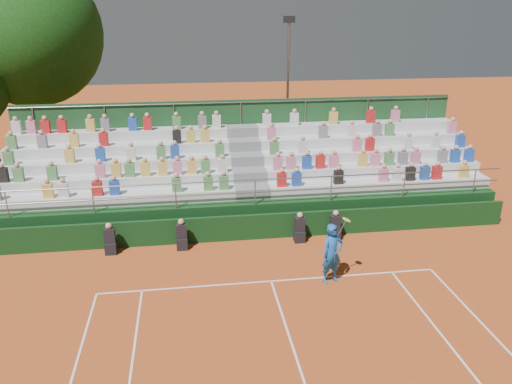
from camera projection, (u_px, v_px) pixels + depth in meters
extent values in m
plane|color=#B54D1E|center=(271.00, 281.00, 16.17)|extent=(90.00, 90.00, 0.00)
cube|color=white|center=(271.00, 281.00, 16.17)|extent=(11.00, 0.06, 0.01)
cube|color=white|center=(291.00, 343.00, 13.20)|extent=(0.06, 6.40, 0.01)
cube|color=black|center=(257.00, 227.00, 18.97)|extent=(20.00, 0.15, 1.00)
cube|color=black|center=(111.00, 248.00, 17.94)|extent=(0.40, 0.40, 0.44)
cube|color=black|center=(110.00, 236.00, 17.77)|extent=(0.38, 0.25, 0.55)
sphere|color=tan|center=(109.00, 226.00, 17.64)|extent=(0.22, 0.22, 0.22)
cube|color=black|center=(182.00, 243.00, 18.27)|extent=(0.40, 0.40, 0.44)
cube|color=black|center=(181.00, 231.00, 18.10)|extent=(0.38, 0.25, 0.55)
sphere|color=tan|center=(181.00, 222.00, 17.97)|extent=(0.22, 0.22, 0.22)
cube|color=black|center=(299.00, 236.00, 18.85)|extent=(0.40, 0.40, 0.44)
cube|color=black|center=(300.00, 224.00, 18.68)|extent=(0.38, 0.25, 0.55)
sphere|color=tan|center=(300.00, 215.00, 18.55)|extent=(0.22, 0.22, 0.22)
cube|color=black|center=(335.00, 234.00, 19.03)|extent=(0.40, 0.40, 0.44)
cube|color=black|center=(335.00, 222.00, 18.86)|extent=(0.38, 0.25, 0.55)
sphere|color=tan|center=(336.00, 213.00, 18.73)|extent=(0.22, 0.22, 0.22)
cube|color=black|center=(247.00, 196.00, 21.81)|extent=(20.00, 5.20, 1.20)
cube|color=silver|center=(115.00, 198.00, 19.27)|extent=(9.30, 0.85, 0.42)
cube|color=silver|center=(380.00, 185.00, 20.67)|extent=(9.30, 0.85, 0.42)
cube|color=slate|center=(252.00, 191.00, 19.97)|extent=(1.40, 0.85, 0.42)
cube|color=silver|center=(117.00, 181.00, 19.91)|extent=(9.30, 0.85, 0.42)
cube|color=silver|center=(373.00, 169.00, 21.31)|extent=(9.30, 0.85, 0.42)
cube|color=slate|center=(249.00, 175.00, 20.61)|extent=(1.40, 0.85, 0.42)
cube|color=silver|center=(118.00, 164.00, 20.55)|extent=(9.30, 0.85, 0.42)
cube|color=silver|center=(367.00, 154.00, 21.95)|extent=(9.30, 0.85, 0.42)
cube|color=slate|center=(247.00, 159.00, 21.25)|extent=(1.40, 0.85, 0.42)
cube|color=silver|center=(119.00, 149.00, 21.19)|extent=(9.30, 0.85, 0.42)
cube|color=silver|center=(361.00, 140.00, 22.59)|extent=(9.30, 0.85, 0.42)
cube|color=slate|center=(244.00, 145.00, 21.89)|extent=(1.40, 0.85, 0.42)
cube|color=silver|center=(121.00, 135.00, 21.83)|extent=(9.30, 0.85, 0.42)
cube|color=silver|center=(356.00, 127.00, 23.24)|extent=(9.30, 0.85, 0.42)
cube|color=slate|center=(242.00, 131.00, 22.53)|extent=(1.40, 0.85, 0.42)
cube|color=#1B4823|center=(241.00, 147.00, 23.33)|extent=(20.00, 0.12, 4.40)
cylinder|color=gray|center=(255.00, 180.00, 18.88)|extent=(20.00, 0.05, 0.05)
cylinder|color=gray|center=(241.00, 102.00, 22.50)|extent=(20.00, 0.05, 0.05)
cube|color=gold|center=(48.00, 191.00, 18.64)|extent=(0.36, 0.24, 0.56)
cube|color=silver|center=(64.00, 190.00, 18.72)|extent=(0.36, 0.24, 0.56)
cube|color=red|center=(97.00, 188.00, 18.88)|extent=(0.36, 0.24, 0.56)
cube|color=#1E4CB2|center=(114.00, 188.00, 18.96)|extent=(0.36, 0.24, 0.56)
cube|color=#4C8C4C|center=(177.00, 185.00, 19.27)|extent=(0.36, 0.24, 0.56)
cube|color=#4C8C4C|center=(208.00, 183.00, 19.43)|extent=(0.36, 0.24, 0.56)
cube|color=#4C8C4C|center=(224.00, 182.00, 19.51)|extent=(0.36, 0.24, 0.56)
cube|color=black|center=(3.00, 175.00, 19.05)|extent=(0.36, 0.24, 0.56)
cube|color=#4C8C4C|center=(18.00, 174.00, 19.12)|extent=(0.36, 0.24, 0.56)
cube|color=#4C8C4C|center=(52.00, 173.00, 19.29)|extent=(0.36, 0.24, 0.56)
cube|color=pink|center=(100.00, 171.00, 19.52)|extent=(0.36, 0.24, 0.56)
cube|color=gold|center=(116.00, 170.00, 19.60)|extent=(0.36, 0.24, 0.56)
cube|color=#4C8C4C|center=(130.00, 170.00, 19.67)|extent=(0.36, 0.24, 0.56)
cube|color=gold|center=(145.00, 169.00, 19.75)|extent=(0.36, 0.24, 0.56)
cube|color=gold|center=(163.00, 168.00, 19.84)|extent=(0.36, 0.24, 0.56)
cube|color=pink|center=(178.00, 168.00, 19.92)|extent=(0.36, 0.24, 0.56)
cube|color=gold|center=(192.00, 167.00, 19.99)|extent=(0.36, 0.24, 0.56)
cube|color=#4C8C4C|center=(206.00, 166.00, 20.06)|extent=(0.36, 0.24, 0.56)
cube|color=silver|center=(223.00, 166.00, 20.15)|extent=(0.36, 0.24, 0.56)
cube|color=#4C8C4C|center=(9.00, 158.00, 19.69)|extent=(0.36, 0.24, 0.56)
cube|color=gold|center=(70.00, 156.00, 20.00)|extent=(0.36, 0.24, 0.56)
cube|color=#1E4CB2|center=(100.00, 155.00, 20.15)|extent=(0.36, 0.24, 0.56)
cube|color=silver|center=(131.00, 153.00, 20.32)|extent=(0.36, 0.24, 0.56)
cube|color=#4C8C4C|center=(161.00, 152.00, 20.47)|extent=(0.36, 0.24, 0.56)
cube|color=#1E4CB2|center=(175.00, 152.00, 20.55)|extent=(0.36, 0.24, 0.56)
cube|color=#4C8C4C|center=(220.00, 150.00, 20.79)|extent=(0.36, 0.24, 0.56)
cube|color=#4C8C4C|center=(12.00, 142.00, 20.32)|extent=(0.36, 0.24, 0.56)
cube|color=slate|center=(42.00, 141.00, 20.48)|extent=(0.36, 0.24, 0.56)
cube|color=gold|center=(74.00, 140.00, 20.65)|extent=(0.36, 0.24, 0.56)
cube|color=red|center=(104.00, 139.00, 20.80)|extent=(0.36, 0.24, 0.56)
cube|color=black|center=(177.00, 137.00, 21.20)|extent=(0.36, 0.24, 0.56)
cube|color=gold|center=(191.00, 136.00, 21.28)|extent=(0.36, 0.24, 0.56)
cube|color=gold|center=(205.00, 136.00, 21.36)|extent=(0.36, 0.24, 0.56)
cube|color=silver|center=(17.00, 128.00, 20.97)|extent=(0.36, 0.24, 0.56)
cube|color=pink|center=(31.00, 127.00, 21.04)|extent=(0.36, 0.24, 0.56)
cube|color=red|center=(46.00, 127.00, 21.12)|extent=(0.36, 0.24, 0.56)
cube|color=red|center=(62.00, 126.00, 21.21)|extent=(0.36, 0.24, 0.56)
cube|color=gold|center=(91.00, 125.00, 21.36)|extent=(0.36, 0.24, 0.56)
cube|color=slate|center=(105.00, 125.00, 21.44)|extent=(0.36, 0.24, 0.56)
cube|color=#1E4CB2|center=(133.00, 124.00, 21.60)|extent=(0.36, 0.24, 0.56)
cube|color=red|center=(148.00, 124.00, 21.68)|extent=(0.36, 0.24, 0.56)
cube|color=#4C8C4C|center=(177.00, 123.00, 21.84)|extent=(0.36, 0.24, 0.56)
cube|color=slate|center=(202.00, 122.00, 21.99)|extent=(0.36, 0.24, 0.56)
cube|color=silver|center=(216.00, 121.00, 22.07)|extent=(0.36, 0.24, 0.56)
cube|color=red|center=(282.00, 180.00, 19.81)|extent=(0.36, 0.24, 0.56)
cube|color=#1E4CB2|center=(297.00, 179.00, 19.89)|extent=(0.36, 0.24, 0.56)
cube|color=black|center=(338.00, 177.00, 20.12)|extent=(0.36, 0.24, 0.56)
cube|color=pink|center=(383.00, 175.00, 20.37)|extent=(0.36, 0.24, 0.56)
cube|color=silver|center=(397.00, 174.00, 20.45)|extent=(0.36, 0.24, 0.56)
cube|color=black|center=(410.00, 174.00, 20.52)|extent=(0.36, 0.24, 0.56)
cube|color=#1E4CB2|center=(425.00, 173.00, 20.60)|extent=(0.36, 0.24, 0.56)
cube|color=red|center=(437.00, 172.00, 20.67)|extent=(0.36, 0.24, 0.56)
cube|color=gold|center=(464.00, 171.00, 20.83)|extent=(0.36, 0.24, 0.56)
cube|color=pink|center=(278.00, 163.00, 20.45)|extent=(0.36, 0.24, 0.56)
cube|color=pink|center=(291.00, 163.00, 20.53)|extent=(0.36, 0.24, 0.56)
cube|color=#1E4CB2|center=(307.00, 162.00, 20.61)|extent=(0.36, 0.24, 0.56)
cube|color=red|center=(320.00, 162.00, 20.69)|extent=(0.36, 0.24, 0.56)
cube|color=pink|center=(334.00, 161.00, 20.76)|extent=(0.36, 0.24, 0.56)
cube|color=gold|center=(363.00, 160.00, 20.93)|extent=(0.36, 0.24, 0.56)
cube|color=pink|center=(375.00, 159.00, 21.00)|extent=(0.36, 0.24, 0.56)
cube|color=#4C8C4C|center=(389.00, 159.00, 21.08)|extent=(0.36, 0.24, 0.56)
cube|color=slate|center=(403.00, 158.00, 21.16)|extent=(0.36, 0.24, 0.56)
cube|color=pink|center=(415.00, 158.00, 21.24)|extent=(0.36, 0.24, 0.56)
cube|color=slate|center=(442.00, 156.00, 21.40)|extent=(0.36, 0.24, 0.56)
cube|color=#1E4CB2|center=(455.00, 156.00, 21.47)|extent=(0.36, 0.24, 0.56)
cube|color=#1E4CB2|center=(469.00, 155.00, 21.56)|extent=(0.36, 0.24, 0.56)
cube|color=#4C8C4C|center=(274.00, 148.00, 21.09)|extent=(0.36, 0.24, 0.56)
cube|color=silver|center=(302.00, 147.00, 21.25)|extent=(0.36, 0.24, 0.56)
cube|color=pink|center=(357.00, 145.00, 21.57)|extent=(0.36, 0.24, 0.56)
cube|color=red|center=(370.00, 144.00, 21.65)|extent=(0.36, 0.24, 0.56)
cube|color=silver|center=(408.00, 143.00, 21.88)|extent=(0.36, 0.24, 0.56)
cube|color=silver|center=(435.00, 142.00, 22.04)|extent=(0.36, 0.24, 0.56)
cube|color=#1E4CB2|center=(460.00, 141.00, 22.20)|extent=(0.36, 0.24, 0.56)
cube|color=pink|center=(271.00, 134.00, 21.74)|extent=(0.36, 0.24, 0.56)
cube|color=slate|center=(323.00, 132.00, 22.04)|extent=(0.36, 0.24, 0.56)
cube|color=silver|center=(351.00, 131.00, 22.21)|extent=(0.36, 0.24, 0.56)
cube|color=slate|center=(377.00, 130.00, 22.37)|extent=(0.36, 0.24, 0.56)
cube|color=#4C8C4C|center=(389.00, 129.00, 22.45)|extent=(0.36, 0.24, 0.56)
cube|color=pink|center=(452.00, 127.00, 22.84)|extent=(0.36, 0.24, 0.56)
cube|color=silver|center=(267.00, 120.00, 22.37)|extent=(0.36, 0.24, 0.56)
cube|color=silver|center=(294.00, 119.00, 22.53)|extent=(0.36, 0.24, 0.56)
cube|color=gold|center=(333.00, 118.00, 22.77)|extent=(0.36, 0.24, 0.56)
cube|color=red|center=(371.00, 117.00, 23.01)|extent=(0.36, 0.24, 0.56)
cube|color=pink|center=(395.00, 116.00, 23.16)|extent=(0.36, 0.24, 0.56)
imported|color=#1756AD|center=(332.00, 254.00, 15.83)|extent=(0.84, 0.67, 2.00)
cylinder|color=gray|center=(341.00, 229.00, 15.56)|extent=(0.26, 0.03, 0.51)
cylinder|color=#E5D866|center=(347.00, 220.00, 15.48)|extent=(0.26, 0.28, 0.14)
cylinder|color=#3A2515|center=(43.00, 130.00, 27.11)|extent=(0.50, 0.50, 4.11)
sphere|color=#10380F|center=(29.00, 33.00, 25.35)|extent=(7.40, 7.40, 7.40)
cylinder|color=gray|center=(288.00, 94.00, 27.75)|extent=(0.16, 0.16, 7.54)
cube|color=black|center=(289.00, 19.00, 26.37)|extent=(0.60, 0.25, 0.35)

